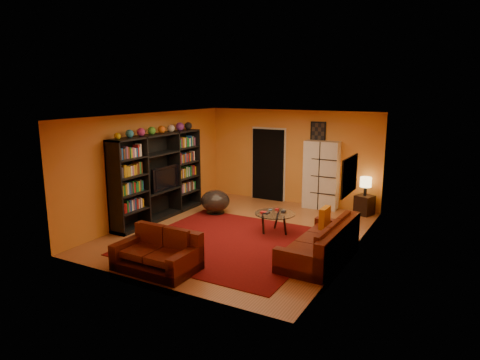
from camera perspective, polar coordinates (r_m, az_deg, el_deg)
The scene contains 20 objects.
floor at distance 9.71m, azimuth -0.04°, elevation -6.96°, with size 6.00×6.00×0.00m, color #94552D.
ceiling at distance 9.19m, azimuth -0.04°, elevation 8.55°, with size 6.00×6.00×0.00m, color white.
wall_back at distance 12.04m, azimuth 6.88°, elevation 3.08°, with size 6.00×6.00×0.00m, color orange.
wall_front at distance 6.96m, azimuth -12.07°, elevation -3.74°, with size 6.00×6.00×0.00m, color orange.
wall_left at distance 10.77m, azimuth -11.77°, elevation 1.85°, with size 6.00×6.00×0.00m, color orange.
wall_right at distance 8.47m, azimuth 14.94°, elevation -1.06°, with size 6.00×6.00×0.00m, color orange.
rug at distance 9.09m, azimuth -1.63°, elevation -8.28°, with size 3.60×3.60×0.01m, color #53090A.
doorway at distance 12.32m, azimuth 3.76°, elevation 2.03°, with size 0.95×0.10×2.04m, color black.
wall_art_right at distance 8.13m, azimuth 14.40°, elevation 0.59°, with size 0.03×1.00×0.70m, color black.
wall_art_back at distance 11.67m, azimuth 10.38°, elevation 6.40°, with size 0.42×0.03×0.52m, color black.
entertainment_unit at distance 10.68m, azimuth -10.79°, elevation 0.43°, with size 0.45×3.00×2.10m, color black.
tv at distance 10.72m, azimuth -10.27°, elevation 0.30°, with size 0.13×1.02×0.59m, color black.
sofa at distance 8.33m, azimuth 11.16°, elevation -8.40°, with size 0.97×2.26×0.85m.
loveseat at distance 7.89m, azimuth -10.69°, elevation -9.54°, with size 1.46×0.88×0.85m.
throw_pillow at distance 8.79m, azimuth 11.23°, elevation -4.93°, with size 0.12×0.42×0.42m, color orange.
coffee_table at distance 9.56m, azimuth 4.69°, elevation -4.71°, with size 0.90×0.90×0.45m.
storage_cabinet at distance 11.60m, azimuth 10.78°, elevation 0.65°, with size 0.91×0.40×1.82m, color silver.
bowl_chair at distance 11.06m, azimuth -3.31°, elevation -2.82°, with size 0.75×0.75×0.61m.
side_table at distance 11.41m, azimuth 16.24°, elevation -3.22°, with size 0.40×0.40×0.50m, color black.
table_lamp at distance 11.27m, azimuth 16.42°, elevation -0.34°, with size 0.29×0.29×0.48m.
Camera 1 is at (4.43, -8.03, 3.17)m, focal length 32.00 mm.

